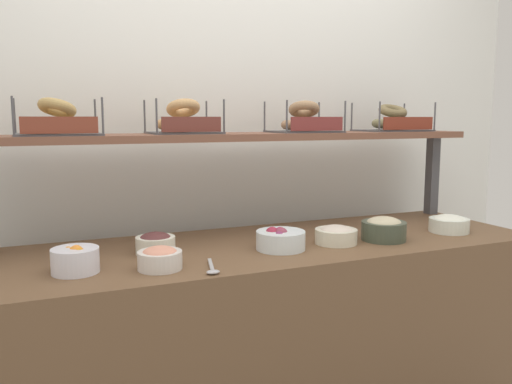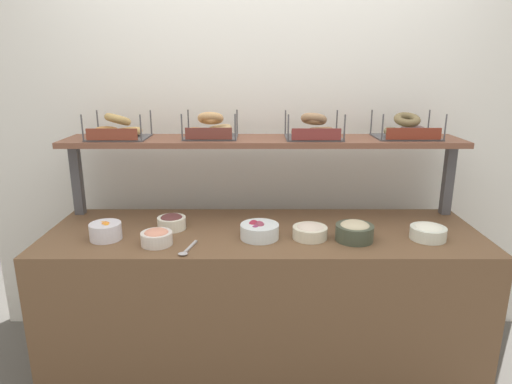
{
  "view_description": "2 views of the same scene",
  "coord_description": "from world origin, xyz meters",
  "px_view_note": "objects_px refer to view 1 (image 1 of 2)",
  "views": [
    {
      "loc": [
        -0.88,
        -1.86,
        1.34
      ],
      "look_at": [
        -0.05,
        0.07,
        1.05
      ],
      "focal_mm": 37.0,
      "sensor_mm": 36.0,
      "label": 1
    },
    {
      "loc": [
        -0.04,
        -2.13,
        1.66
      ],
      "look_at": [
        -0.03,
        0.05,
        1.04
      ],
      "focal_mm": 31.3,
      "sensor_mm": 36.0,
      "label": 2
    }
  ],
  "objects_px": {
    "serving_spoon_near_plate": "(212,269)",
    "bagel_basket_plain": "(183,122)",
    "bowl_cream_cheese": "(449,223)",
    "bowl_tuna_salad": "(384,229)",
    "bowl_beet_salad": "(280,239)",
    "bowl_chocolate_spread": "(156,243)",
    "bowl_fruit_salad": "(75,260)",
    "bowl_potato_salad": "(336,234)",
    "bagel_basket_everything": "(304,122)",
    "bagel_basket_poppy": "(393,122)",
    "bagel_basket_sesame": "(57,123)",
    "bowl_lox_spread": "(160,258)"
  },
  "relations": [
    {
      "from": "bowl_fruit_salad",
      "to": "serving_spoon_near_plate",
      "type": "xyz_separation_m",
      "value": [
        0.41,
        -0.15,
        -0.04
      ]
    },
    {
      "from": "bowl_tuna_salad",
      "to": "bagel_basket_sesame",
      "type": "xyz_separation_m",
      "value": [
        -1.21,
        0.39,
        0.43
      ]
    },
    {
      "from": "bowl_cream_cheese",
      "to": "bagel_basket_sesame",
      "type": "xyz_separation_m",
      "value": [
        -1.57,
        0.37,
        0.44
      ]
    },
    {
      "from": "bagel_basket_sesame",
      "to": "bagel_basket_everything",
      "type": "xyz_separation_m",
      "value": [
        1.05,
        0.0,
        -0.0
      ]
    },
    {
      "from": "bagel_basket_plain",
      "to": "bowl_tuna_salad",
      "type": "bearing_deg",
      "value": -30.1
    },
    {
      "from": "bowl_cream_cheese",
      "to": "bagel_basket_everything",
      "type": "height_order",
      "value": "bagel_basket_everything"
    },
    {
      "from": "bowl_potato_salad",
      "to": "serving_spoon_near_plate",
      "type": "distance_m",
      "value": 0.6
    },
    {
      "from": "bowl_fruit_salad",
      "to": "bowl_potato_salad",
      "type": "distance_m",
      "value": 0.99
    },
    {
      "from": "bowl_cream_cheese",
      "to": "serving_spoon_near_plate",
      "type": "distance_m",
      "value": 1.16
    },
    {
      "from": "bowl_beet_salad",
      "to": "bagel_basket_plain",
      "type": "bearing_deg",
      "value": 124.02
    },
    {
      "from": "bowl_beet_salad",
      "to": "bagel_basket_plain",
      "type": "xyz_separation_m",
      "value": [
        -0.26,
        0.39,
        0.44
      ]
    },
    {
      "from": "bowl_fruit_salad",
      "to": "bagel_basket_everything",
      "type": "distance_m",
      "value": 1.18
    },
    {
      "from": "bagel_basket_everything",
      "to": "serving_spoon_near_plate",
      "type": "bearing_deg",
      "value": -139.35
    },
    {
      "from": "bowl_potato_salad",
      "to": "bagel_basket_poppy",
      "type": "height_order",
      "value": "bagel_basket_poppy"
    },
    {
      "from": "bagel_basket_sesame",
      "to": "bagel_basket_everything",
      "type": "bearing_deg",
      "value": 0.18
    },
    {
      "from": "serving_spoon_near_plate",
      "to": "bagel_basket_plain",
      "type": "relative_size",
      "value": 0.59
    },
    {
      "from": "bowl_lox_spread",
      "to": "bagel_basket_everything",
      "type": "height_order",
      "value": "bagel_basket_everything"
    },
    {
      "from": "bowl_cream_cheese",
      "to": "bagel_basket_plain",
      "type": "height_order",
      "value": "bagel_basket_plain"
    },
    {
      "from": "bagel_basket_plain",
      "to": "bagel_basket_everything",
      "type": "bearing_deg",
      "value": -2.59
    },
    {
      "from": "bagel_basket_everything",
      "to": "bagel_basket_poppy",
      "type": "relative_size",
      "value": 0.89
    },
    {
      "from": "bowl_cream_cheese",
      "to": "bagel_basket_everything",
      "type": "bearing_deg",
      "value": 144.37
    },
    {
      "from": "bowl_chocolate_spread",
      "to": "bagel_basket_everything",
      "type": "bearing_deg",
      "value": 17.62
    },
    {
      "from": "bowl_chocolate_spread",
      "to": "bagel_basket_poppy",
      "type": "height_order",
      "value": "bagel_basket_poppy"
    },
    {
      "from": "bagel_basket_everything",
      "to": "bagel_basket_poppy",
      "type": "height_order",
      "value": "bagel_basket_everything"
    },
    {
      "from": "bowl_beet_salad",
      "to": "bagel_basket_everything",
      "type": "distance_m",
      "value": 0.64
    },
    {
      "from": "bowl_beet_salad",
      "to": "serving_spoon_near_plate",
      "type": "height_order",
      "value": "bowl_beet_salad"
    },
    {
      "from": "bowl_potato_salad",
      "to": "bagel_basket_sesame",
      "type": "height_order",
      "value": "bagel_basket_sesame"
    },
    {
      "from": "bowl_beet_salad",
      "to": "bowl_cream_cheese",
      "type": "bearing_deg",
      "value": -0.82
    },
    {
      "from": "bowl_potato_salad",
      "to": "bowl_beet_salad",
      "type": "bearing_deg",
      "value": 179.84
    },
    {
      "from": "bagel_basket_everything",
      "to": "bagel_basket_poppy",
      "type": "distance_m",
      "value": 0.5
    },
    {
      "from": "serving_spoon_near_plate",
      "to": "bagel_basket_sesame",
      "type": "bearing_deg",
      "value": 128.83
    },
    {
      "from": "bagel_basket_poppy",
      "to": "bowl_beet_salad",
      "type": "bearing_deg",
      "value": -154.4
    },
    {
      "from": "bagel_basket_sesame",
      "to": "bagel_basket_poppy",
      "type": "xyz_separation_m",
      "value": [
        1.55,
        0.02,
        -0.0
      ]
    },
    {
      "from": "bowl_fruit_salad",
      "to": "bowl_potato_salad",
      "type": "height_order",
      "value": "bowl_fruit_salad"
    },
    {
      "from": "bagel_basket_plain",
      "to": "bagel_basket_poppy",
      "type": "bearing_deg",
      "value": -0.39
    },
    {
      "from": "bowl_tuna_salad",
      "to": "bagel_basket_everything",
      "type": "xyz_separation_m",
      "value": [
        -0.16,
        0.39,
        0.43
      ]
    },
    {
      "from": "bowl_lox_spread",
      "to": "bagel_basket_plain",
      "type": "relative_size",
      "value": 0.5
    },
    {
      "from": "bowl_tuna_salad",
      "to": "bowl_potato_salad",
      "type": "relative_size",
      "value": 1.08
    },
    {
      "from": "bowl_potato_salad",
      "to": "bagel_basket_everything",
      "type": "xyz_separation_m",
      "value": [
        0.05,
        0.36,
        0.44
      ]
    },
    {
      "from": "bowl_fruit_salad",
      "to": "bowl_lox_spread",
      "type": "xyz_separation_m",
      "value": [
        0.26,
        -0.07,
        -0.01
      ]
    },
    {
      "from": "bowl_cream_cheese",
      "to": "bowl_tuna_salad",
      "type": "bearing_deg",
      "value": -177.43
    },
    {
      "from": "bagel_basket_poppy",
      "to": "bagel_basket_plain",
      "type": "bearing_deg",
      "value": 179.61
    },
    {
      "from": "bowl_tuna_salad",
      "to": "bowl_cream_cheese",
      "type": "bearing_deg",
      "value": 2.57
    },
    {
      "from": "serving_spoon_near_plate",
      "to": "bagel_basket_sesame",
      "type": "distance_m",
      "value": 0.83
    },
    {
      "from": "bowl_cream_cheese",
      "to": "bagel_basket_plain",
      "type": "distance_m",
      "value": 1.23
    },
    {
      "from": "bowl_beet_salad",
      "to": "bowl_chocolate_spread",
      "type": "bearing_deg",
      "value": 163.97
    },
    {
      "from": "bowl_fruit_salad",
      "to": "bowl_cream_cheese",
      "type": "height_order",
      "value": "bowl_fruit_salad"
    },
    {
      "from": "bagel_basket_plain",
      "to": "serving_spoon_near_plate",
      "type": "bearing_deg",
      "value": -96.79
    },
    {
      "from": "bowl_chocolate_spread",
      "to": "bowl_potato_salad",
      "type": "bearing_deg",
      "value": -10.56
    },
    {
      "from": "bagel_basket_everything",
      "to": "bagel_basket_poppy",
      "type": "xyz_separation_m",
      "value": [
        0.5,
        0.02,
        -0.0
      ]
    }
  ]
}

